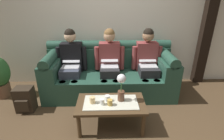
% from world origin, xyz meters
% --- Properties ---
extents(ground_plane, '(14.00, 14.00, 0.00)m').
position_xyz_m(ground_plane, '(0.00, 0.00, 0.00)').
color(ground_plane, '#4C3823').
extents(back_wall_patterned, '(6.00, 0.12, 2.90)m').
position_xyz_m(back_wall_patterned, '(0.00, 1.70, 1.45)').
color(back_wall_patterned, silver).
rests_on(back_wall_patterned, ground_plane).
extents(timber_pillar, '(0.20, 0.20, 2.90)m').
position_xyz_m(timber_pillar, '(1.93, 1.58, 1.45)').
color(timber_pillar, black).
rests_on(timber_pillar, ground_plane).
extents(couch, '(2.36, 0.88, 0.96)m').
position_xyz_m(couch, '(-0.00, 1.17, 0.37)').
color(couch, '#234738').
rests_on(couch, ground_plane).
extents(person_left, '(0.56, 0.67, 1.22)m').
position_xyz_m(person_left, '(-0.70, 1.17, 0.66)').
color(person_left, '#383D4C').
rests_on(person_left, ground_plane).
extents(person_middle, '(0.56, 0.67, 1.22)m').
position_xyz_m(person_middle, '(0.00, 1.17, 0.66)').
color(person_middle, '#232326').
rests_on(person_middle, ground_plane).
extents(person_right, '(0.56, 0.67, 1.22)m').
position_xyz_m(person_right, '(0.70, 1.17, 0.66)').
color(person_right, '#232326').
rests_on(person_right, ground_plane).
extents(coffee_table, '(0.95, 0.53, 0.41)m').
position_xyz_m(coffee_table, '(0.00, 0.17, 0.34)').
color(coffee_table, '#47331E').
rests_on(coffee_table, ground_plane).
extents(flower_vase, '(0.12, 0.12, 0.40)m').
position_xyz_m(flower_vase, '(0.14, 0.21, 0.63)').
color(flower_vase, brown).
rests_on(flower_vase, coffee_table).
extents(cup_near_left, '(0.07, 0.07, 0.08)m').
position_xyz_m(cup_near_left, '(-0.05, 0.20, 0.45)').
color(cup_near_left, white).
rests_on(cup_near_left, coffee_table).
extents(cup_near_right, '(0.08, 0.08, 0.09)m').
position_xyz_m(cup_near_right, '(-0.25, 0.16, 0.45)').
color(cup_near_right, '#DBB77A').
rests_on(cup_near_right, coffee_table).
extents(cup_far_center, '(0.07, 0.07, 0.08)m').
position_xyz_m(cup_far_center, '(-0.01, 0.10, 0.45)').
color(cup_far_center, gold).
rests_on(cup_far_center, coffee_table).
extents(cup_far_left, '(0.06, 0.06, 0.08)m').
position_xyz_m(cup_far_left, '(-0.12, 0.12, 0.45)').
color(cup_far_left, white).
rests_on(cup_far_left, coffee_table).
extents(backpack_left, '(0.28, 0.26, 0.42)m').
position_xyz_m(backpack_left, '(-1.38, 0.58, 0.21)').
color(backpack_left, '#2D2319').
rests_on(backpack_left, ground_plane).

